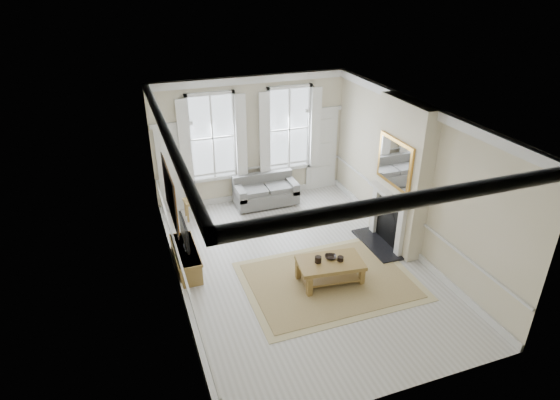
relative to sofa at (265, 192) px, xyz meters
name	(u,v)px	position (x,y,z in m)	size (l,w,h in m)	color
floor	(301,266)	(-0.21, -3.11, -0.35)	(7.20, 7.20, 0.00)	#B7B5AD
ceiling	(304,114)	(-0.21, -3.11, 3.05)	(7.20, 7.20, 0.00)	white
back_wall	(251,140)	(-0.21, 0.49, 1.35)	(5.20, 5.20, 0.00)	beige
left_wall	(172,218)	(-2.81, -3.11, 1.35)	(7.20, 7.20, 0.00)	beige
right_wall	(413,179)	(2.39, -3.11, 1.35)	(7.20, 7.20, 0.00)	beige
window_left	(212,138)	(-1.26, 0.44, 1.55)	(1.26, 0.20, 2.20)	#B2BCC6
window_right	(289,129)	(0.84, 0.44, 1.55)	(1.26, 0.20, 2.20)	#B2BCC6
door_left	(176,170)	(-2.26, 0.45, 0.80)	(0.90, 0.08, 2.30)	silver
door_right	(322,151)	(1.84, 0.45, 0.80)	(0.90, 0.08, 2.30)	silver
painting	(170,193)	(-2.77, -2.81, 1.70)	(0.05, 1.66, 1.06)	#AF7A1E
chimney_breast	(401,176)	(2.22, -2.91, 1.35)	(0.35, 1.70, 3.38)	beige
hearth	(377,244)	(1.79, -2.91, -0.32)	(0.55, 1.50, 0.05)	black
fireplace	(387,216)	(1.99, -2.91, 0.39)	(0.21, 1.45, 1.33)	silver
mirror	(394,163)	(2.00, -2.91, 1.70)	(0.06, 1.26, 1.06)	gold
sofa	(265,192)	(0.00, 0.00, 0.00)	(1.67, 0.81, 0.82)	#565754
side_table	(193,204)	(-1.99, -0.15, 0.07)	(0.46, 0.46, 0.52)	olive
rug	(329,281)	(0.15, -3.80, -0.33)	(3.50, 2.60, 0.02)	#957B4D
coffee_table	(330,265)	(0.15, -3.80, 0.07)	(1.40, 0.93, 0.49)	olive
ceramic_pot_a	(318,259)	(-0.10, -3.75, 0.21)	(0.14, 0.14, 0.14)	black
ceramic_pot_b	(340,259)	(0.35, -3.85, 0.19)	(0.13, 0.13, 0.09)	black
bowl	(330,257)	(0.20, -3.70, 0.18)	(0.24, 0.24, 0.06)	black
tv_stand	(186,259)	(-2.55, -2.35, -0.10)	(0.45, 1.40, 0.50)	olive
tv	(184,233)	(-2.53, -2.35, 0.55)	(0.08, 0.90, 0.68)	black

